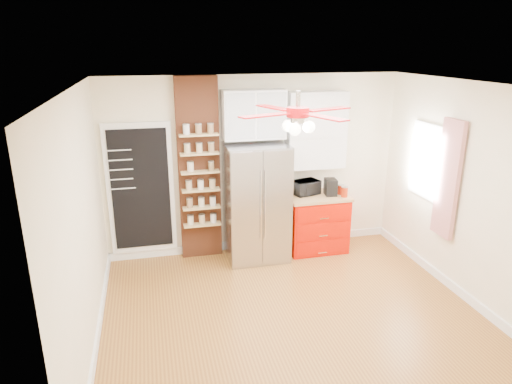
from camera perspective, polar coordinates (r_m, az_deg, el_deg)
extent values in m
plane|color=olive|center=(5.72, 4.54, -14.95)|extent=(4.50, 4.50, 0.00)
plane|color=white|center=(4.82, 5.34, 13.09)|extent=(4.50, 4.50, 0.00)
cube|color=#FFF0CD|center=(6.95, -0.24, 3.37)|extent=(4.50, 0.02, 2.70)
cube|color=#FFF0CD|center=(3.46, 15.57, -13.25)|extent=(4.50, 0.02, 2.70)
cube|color=#FFF0CD|center=(4.93, -20.86, -4.12)|extent=(0.02, 4.00, 2.70)
cube|color=#FFF0CD|center=(6.18, 25.15, -0.28)|extent=(0.02, 4.00, 2.70)
cube|color=white|center=(6.82, -14.21, 0.33)|extent=(0.95, 0.04, 1.95)
cube|color=black|center=(6.80, -14.21, 0.27)|extent=(0.82, 0.02, 1.78)
cube|color=brown|center=(6.74, -7.14, 2.75)|extent=(0.60, 0.16, 2.70)
cube|color=#A4A4A8|center=(6.74, 0.08, -1.34)|extent=(0.90, 0.70, 1.75)
cube|color=white|center=(6.62, -0.32, 9.69)|extent=(0.90, 0.35, 0.70)
cube|color=#C60E00|center=(7.21, 7.51, -3.94)|extent=(0.90, 0.60, 0.86)
cube|color=tan|center=(7.06, 7.66, -0.55)|extent=(0.94, 0.64, 0.04)
cube|color=white|center=(6.97, 7.50, 7.66)|extent=(0.90, 0.30, 1.15)
cube|color=white|center=(6.81, 20.65, 3.61)|extent=(0.04, 0.75, 1.05)
cube|color=#AE1717|center=(6.37, 22.87, 1.48)|extent=(0.06, 0.40, 1.55)
cylinder|color=silver|center=(4.84, 5.29, 11.32)|extent=(0.05, 0.05, 0.20)
cylinder|color=#9D090D|center=(4.85, 5.25, 9.91)|extent=(0.24, 0.24, 0.10)
sphere|color=white|center=(4.88, 5.20, 8.05)|extent=(0.13, 0.13, 0.13)
imported|color=black|center=(7.04, 6.24, 0.57)|extent=(0.46, 0.37, 0.22)
cube|color=black|center=(7.06, 9.30, 0.62)|extent=(0.19, 0.24, 0.25)
cylinder|color=#A52409|center=(7.02, 11.00, -0.01)|extent=(0.10, 0.10, 0.15)
cylinder|color=#AF1E09|center=(7.13, 10.55, 0.28)|extent=(0.12, 0.12, 0.14)
cylinder|color=beige|center=(6.59, -8.20, 3.14)|extent=(0.13, 0.13, 0.13)
cylinder|color=olive|center=(6.58, -5.61, 3.21)|extent=(0.10, 0.10, 0.13)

